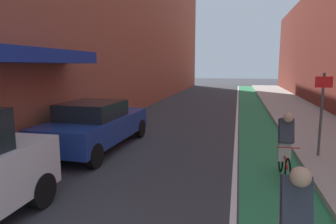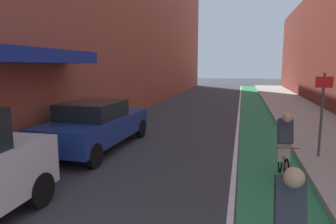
{
  "view_description": "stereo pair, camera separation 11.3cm",
  "coord_description": "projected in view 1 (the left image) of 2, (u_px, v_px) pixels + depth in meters",
  "views": [
    {
      "loc": [
        1.87,
        0.13,
        2.65
      ],
      "look_at": [
        -0.29,
        9.38,
        1.18
      ],
      "focal_mm": 32.12,
      "sensor_mm": 36.0,
      "label": 1
    },
    {
      "loc": [
        1.98,
        0.16,
        2.65
      ],
      "look_at": [
        -0.29,
        9.38,
        1.18
      ],
      "focal_mm": 32.12,
      "sensor_mm": 36.0,
      "label": 2
    }
  ],
  "objects": [
    {
      "name": "street_sign_post",
      "position": [
        322.0,
        107.0,
        8.25
      ],
      "size": [
        0.44,
        0.07,
        2.32
      ],
      "color": "#4C4C51",
      "rests_on": "sidewalk_right"
    },
    {
      "name": "bike_lane_paint",
      "position": [
        252.0,
        109.0,
        18.53
      ],
      "size": [
        1.6,
        42.35,
        0.0
      ],
      "primitive_type": "cube",
      "color": "#2D8451",
      "rests_on": "ground"
    },
    {
      "name": "lane_divider_stripe",
      "position": [
        237.0,
        108.0,
        18.73
      ],
      "size": [
        0.12,
        42.35,
        0.0
      ],
      "primitive_type": "cube",
      "color": "white",
      "rests_on": "ground"
    },
    {
      "name": "ground_plane",
      "position": [
        204.0,
        112.0,
        17.23
      ],
      "size": [
        93.18,
        93.18,
        0.0
      ],
      "primitive_type": "plane",
      "color": "#38383D"
    },
    {
      "name": "parked_sedan_blue",
      "position": [
        96.0,
        125.0,
        9.57
      ],
      "size": [
        1.97,
        4.67,
        1.53
      ],
      "color": "navy",
      "rests_on": "ground"
    },
    {
      "name": "sidewalk_right",
      "position": [
        293.0,
        109.0,
        17.98
      ],
      "size": [
        3.15,
        42.35,
        0.14
      ],
      "primitive_type": "cube",
      "color": "#A8A59E",
      "rests_on": "ground"
    },
    {
      "name": "cyclist_mid",
      "position": [
        285.0,
        144.0,
        6.99
      ],
      "size": [
        0.48,
        1.71,
        1.61
      ],
      "color": "black",
      "rests_on": "ground"
    }
  ]
}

